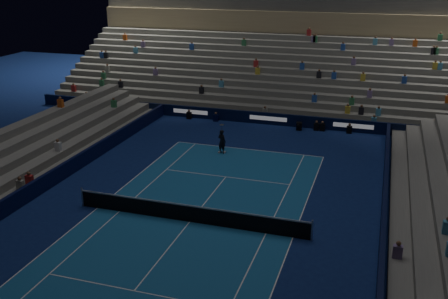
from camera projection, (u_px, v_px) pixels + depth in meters
ground at (190, 222)px, 27.18m from camera, size 90.00×90.00×0.00m
court_surface at (190, 222)px, 27.18m from camera, size 10.97×23.77×0.01m
sponsor_barrier_far at (268, 119)px, 43.62m from camera, size 44.00×0.25×1.00m
sponsor_barrier_east at (382, 242)px, 24.27m from camera, size 0.25×37.00×1.00m
sponsor_barrier_west at (32, 190)px, 29.76m from camera, size 0.25×37.00×1.00m
grandstand_main at (291, 65)px, 51.08m from camera, size 44.00×15.20×11.20m
tennis_net at (190, 213)px, 27.01m from camera, size 12.90×0.10×1.10m
tennis_player at (222, 141)px, 36.84m from camera, size 0.74×0.61×1.74m
broadcast_camera at (299, 126)px, 42.20m from camera, size 0.55×0.96×0.62m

